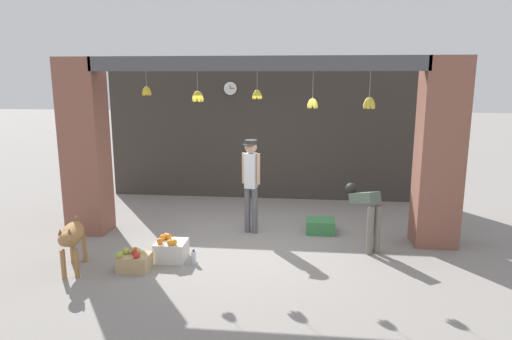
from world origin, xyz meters
name	(u,v)px	position (x,y,z in m)	size (l,w,h in m)	color
ground_plane	(253,243)	(0.00, 0.00, 0.00)	(60.00, 60.00, 0.00)	gray
shop_back_wall	(268,132)	(0.00, 3.01, 1.57)	(7.41, 0.12, 3.13)	#38332D
shop_pillar_left	(85,147)	(-3.06, 0.30, 1.57)	(0.70, 0.60, 3.13)	brown
shop_pillar_right	(439,153)	(3.06, 0.30, 1.57)	(0.70, 0.60, 3.13)	brown
storefront_awning	(255,66)	(0.01, 0.12, 2.98)	(5.51, 0.28, 0.85)	#4C4C51
dog	(72,237)	(-2.49, -1.43, 0.53)	(0.48, 1.06, 0.77)	#9E7042
shopkeeper	(251,178)	(-0.10, 0.53, 1.02)	(0.34, 0.30, 1.71)	#56565B
worker_stooping	(366,209)	(1.86, -0.08, 0.69)	(0.54, 0.74, 1.04)	#6B665B
fruit_crate_oranges	(171,250)	(-1.19, -0.87, 0.17)	(0.47, 0.43, 0.39)	silver
fruit_crate_apples	(134,261)	(-1.63, -1.29, 0.14)	(0.45, 0.36, 0.33)	tan
produce_box_green	(320,226)	(1.16, 0.67, 0.12)	(0.52, 0.44, 0.25)	#387A42
water_bottle	(194,257)	(-0.81, -0.97, 0.10)	(0.07, 0.07, 0.22)	silver
wall_clock	(230,88)	(-0.85, 2.93, 2.54)	(0.31, 0.03, 0.31)	black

